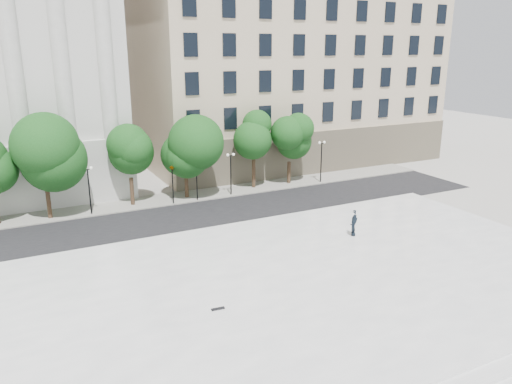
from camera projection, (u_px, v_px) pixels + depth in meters
ground at (292, 316)px, 27.13m from camera, size 160.00×160.00×0.00m
plaza at (266, 290)px, 29.64m from camera, size 44.00×22.00×0.45m
street at (184, 219)px, 42.55m from camera, size 60.00×8.00×0.02m
far_sidewalk at (163, 200)px, 47.68m from camera, size 60.00×4.00×0.12m
building_east at (273, 70)px, 66.03m from camera, size 36.00×26.15×23.00m
traffic_light_west at (172, 166)px, 45.41m from camera, size 0.45×1.77×4.20m
traffic_light_east at (196, 162)px, 46.41m from camera, size 1.15×1.94×4.28m
person_lying at (353, 232)px, 37.42m from camera, size 1.86×1.94×0.54m
skateboard at (218, 309)px, 26.96m from camera, size 0.75×0.25×0.08m
street_trees at (120, 153)px, 44.30m from camera, size 37.89×5.24×7.56m
lamp_posts at (165, 173)px, 45.61m from camera, size 35.70×0.28×4.55m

